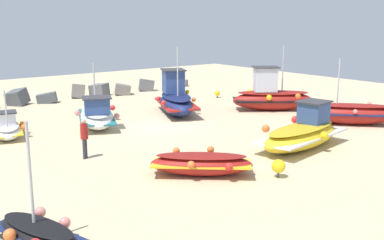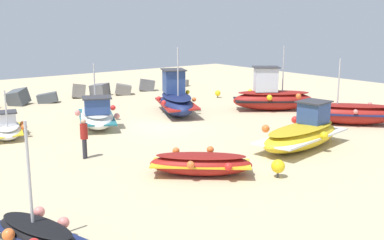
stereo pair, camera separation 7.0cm
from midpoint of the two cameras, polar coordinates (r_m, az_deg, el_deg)
name	(u,v)px [view 2 (the right image)]	position (r m, az deg, el deg)	size (l,w,h in m)	color
ground_plane	(160,126)	(25.98, -3.79, -0.75)	(51.73, 51.73, 0.00)	#C6B289
fishing_boat_0	(97,115)	(26.37, -11.45, 0.56)	(3.49, 5.10, 3.43)	white
fishing_boat_1	(303,134)	(22.12, 13.40, -1.63)	(5.65, 2.91, 2.12)	gold
fishing_boat_2	(176,100)	(29.21, -1.91, 2.50)	(3.74, 5.33, 4.20)	navy
fishing_boat_3	(352,113)	(27.79, 18.98, 0.80)	(4.63, 4.73, 3.71)	maroon
fishing_boat_4	(37,233)	(13.27, -18.20, -12.88)	(1.87, 3.22, 3.35)	black
fishing_boat_5	(272,96)	(30.74, 9.79, 2.86)	(5.25, 4.41, 4.17)	maroon
fishing_boat_6	(7,128)	(25.32, -21.50, -0.94)	(2.15, 3.42, 2.45)	white
fishing_boat_7	(201,163)	(17.89, 1.20, -5.31)	(3.95, 3.69, 0.94)	maroon
person_walking	(84,136)	(20.32, -12.91, -1.87)	(0.32, 0.32, 1.72)	#2D2D38
breakwater_rocks	(81,92)	(35.81, -13.33, 3.28)	(22.06, 2.77, 1.39)	slate
mooring_buoy_0	(278,166)	(17.88, 10.55, -5.57)	(0.52, 0.52, 0.70)	#3F3F42
mooring_buoy_1	(218,93)	(35.19, 3.21, 3.27)	(0.43, 0.43, 0.56)	#3F3F42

